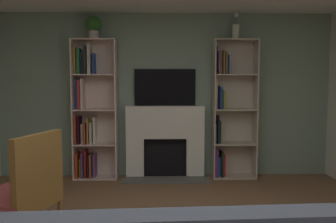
{
  "coord_description": "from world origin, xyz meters",
  "views": [
    {
      "loc": [
        -0.1,
        -2.44,
        1.49
      ],
      "look_at": [
        0.0,
        1.22,
        1.17
      ],
      "focal_mm": 37.48,
      "sensor_mm": 36.0,
      "label": 1
    }
  ],
  "objects_px": {
    "vase_with_flowers": "(236,29)",
    "armchair": "(22,192)",
    "fireplace": "(165,140)",
    "potted_plant": "(94,26)",
    "bookshelf_right": "(229,111)",
    "bookshelf_left": "(90,112)",
    "tv": "(165,87)"
  },
  "relations": [
    {
      "from": "vase_with_flowers",
      "to": "armchair",
      "type": "height_order",
      "value": "vase_with_flowers"
    },
    {
      "from": "vase_with_flowers",
      "to": "armchair",
      "type": "distance_m",
      "value": 3.74
    },
    {
      "from": "fireplace",
      "to": "potted_plant",
      "type": "bearing_deg",
      "value": -177.64
    },
    {
      "from": "bookshelf_right",
      "to": "bookshelf_left",
      "type": "bearing_deg",
      "value": 179.98
    },
    {
      "from": "vase_with_flowers",
      "to": "bookshelf_left",
      "type": "bearing_deg",
      "value": 178.9
    },
    {
      "from": "tv",
      "to": "armchair",
      "type": "relative_size",
      "value": 0.9
    },
    {
      "from": "potted_plant",
      "to": "bookshelf_right",
      "type": "bearing_deg",
      "value": 1.17
    },
    {
      "from": "fireplace",
      "to": "potted_plant",
      "type": "height_order",
      "value": "potted_plant"
    },
    {
      "from": "tv",
      "to": "bookshelf_right",
      "type": "relative_size",
      "value": 0.45
    },
    {
      "from": "tv",
      "to": "bookshelf_right",
      "type": "xyz_separation_m",
      "value": [
        0.98,
        -0.08,
        -0.36
      ]
    },
    {
      "from": "fireplace",
      "to": "potted_plant",
      "type": "distance_m",
      "value": 2.03
    },
    {
      "from": "armchair",
      "to": "bookshelf_right",
      "type": "bearing_deg",
      "value": 46.39
    },
    {
      "from": "fireplace",
      "to": "vase_with_flowers",
      "type": "xyz_separation_m",
      "value": [
        1.07,
        -0.04,
        1.69
      ]
    },
    {
      "from": "potted_plant",
      "to": "armchair",
      "type": "distance_m",
      "value": 2.94
    },
    {
      "from": "fireplace",
      "to": "bookshelf_right",
      "type": "height_order",
      "value": "bookshelf_right"
    },
    {
      "from": "vase_with_flowers",
      "to": "tv",
      "type": "bearing_deg",
      "value": 173.59
    },
    {
      "from": "vase_with_flowers",
      "to": "potted_plant",
      "type": "bearing_deg",
      "value": -179.99
    },
    {
      "from": "fireplace",
      "to": "tv",
      "type": "bearing_deg",
      "value": 90.0
    },
    {
      "from": "bookshelf_right",
      "to": "vase_with_flowers",
      "type": "bearing_deg",
      "value": -27.03
    },
    {
      "from": "fireplace",
      "to": "bookshelf_left",
      "type": "bearing_deg",
      "value": -179.94
    },
    {
      "from": "fireplace",
      "to": "armchair",
      "type": "distance_m",
      "value": 2.7
    },
    {
      "from": "bookshelf_right",
      "to": "vase_with_flowers",
      "type": "xyz_separation_m",
      "value": [
        0.08,
        -0.04,
        1.24
      ]
    },
    {
      "from": "potted_plant",
      "to": "tv",
      "type": "bearing_deg",
      "value": 6.43
    },
    {
      "from": "armchair",
      "to": "tv",
      "type": "bearing_deg",
      "value": 62.44
    },
    {
      "from": "armchair",
      "to": "potted_plant",
      "type": "bearing_deg",
      "value": 84.68
    },
    {
      "from": "bookshelf_right",
      "to": "potted_plant",
      "type": "bearing_deg",
      "value": -178.83
    },
    {
      "from": "fireplace",
      "to": "bookshelf_left",
      "type": "distance_m",
      "value": 1.23
    },
    {
      "from": "armchair",
      "to": "fireplace",
      "type": "bearing_deg",
      "value": 61.69
    },
    {
      "from": "bookshelf_left",
      "to": "vase_with_flowers",
      "type": "bearing_deg",
      "value": -1.1
    },
    {
      "from": "bookshelf_left",
      "to": "armchair",
      "type": "bearing_deg",
      "value": -93.3
    },
    {
      "from": "tv",
      "to": "vase_with_flowers",
      "type": "relative_size",
      "value": 2.39
    },
    {
      "from": "fireplace",
      "to": "bookshelf_right",
      "type": "relative_size",
      "value": 0.61
    }
  ]
}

